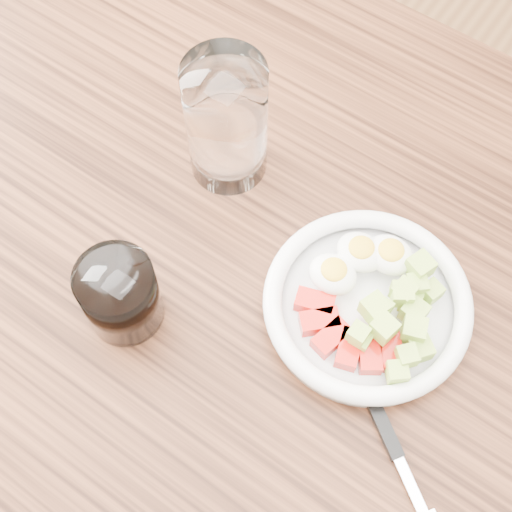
% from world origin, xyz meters
% --- Properties ---
extents(ground, '(4.00, 4.00, 0.00)m').
position_xyz_m(ground, '(0.00, 0.00, 0.00)').
color(ground, brown).
rests_on(ground, ground).
extents(dining_table, '(1.50, 0.90, 0.77)m').
position_xyz_m(dining_table, '(0.00, 0.00, 0.67)').
color(dining_table, brown).
rests_on(dining_table, ground).
extents(bowl, '(0.22, 0.22, 0.06)m').
position_xyz_m(bowl, '(0.11, 0.04, 0.79)').
color(bowl, white).
rests_on(bowl, dining_table).
extents(fork, '(0.18, 0.13, 0.01)m').
position_xyz_m(fork, '(0.20, -0.07, 0.77)').
color(fork, black).
rests_on(fork, dining_table).
extents(water_glass, '(0.09, 0.09, 0.16)m').
position_xyz_m(water_glass, '(-0.12, 0.11, 0.85)').
color(water_glass, white).
rests_on(water_glass, dining_table).
extents(coffee_glass, '(0.08, 0.08, 0.09)m').
position_xyz_m(coffee_glass, '(-0.09, -0.11, 0.81)').
color(coffee_glass, white).
rests_on(coffee_glass, dining_table).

